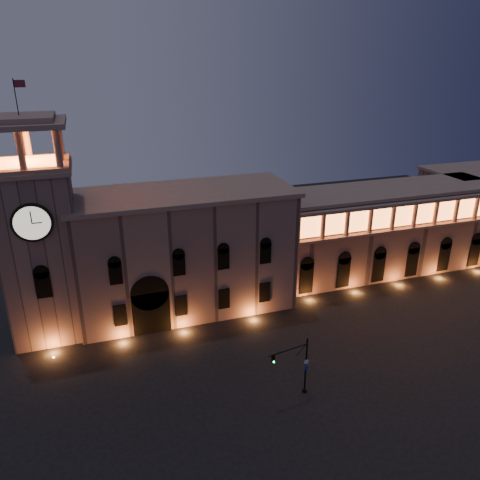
# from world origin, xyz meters

# --- Properties ---
(ground) EXTENTS (160.00, 160.00, 0.00)m
(ground) POSITION_xyz_m (0.00, 0.00, 0.00)
(ground) COLOR black
(ground) RESTS_ON ground
(government_building) EXTENTS (30.80, 12.80, 17.60)m
(government_building) POSITION_xyz_m (-2.08, 21.93, 8.77)
(government_building) COLOR #836056
(government_building) RESTS_ON ground
(clock_tower) EXTENTS (9.80, 9.80, 32.40)m
(clock_tower) POSITION_xyz_m (-20.50, 20.98, 12.50)
(clock_tower) COLOR #836056
(clock_tower) RESTS_ON ground
(colonnade_wing) EXTENTS (40.60, 11.50, 14.50)m
(colonnade_wing) POSITION_xyz_m (32.00, 23.92, 7.33)
(colonnade_wing) COLOR #7E5B51
(colonnade_wing) RESTS_ON ground
(secondary_building) EXTENTS (20.00, 12.00, 14.00)m
(secondary_building) POSITION_xyz_m (58.00, 30.00, 7.00)
(secondary_building) COLOR #7E5B51
(secondary_building) RESTS_ON ground
(traffic_light) EXTENTS (5.02, 1.19, 6.97)m
(traffic_light) POSITION_xyz_m (5.36, -1.24, 3.66)
(traffic_light) COLOR black
(traffic_light) RESTS_ON ground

